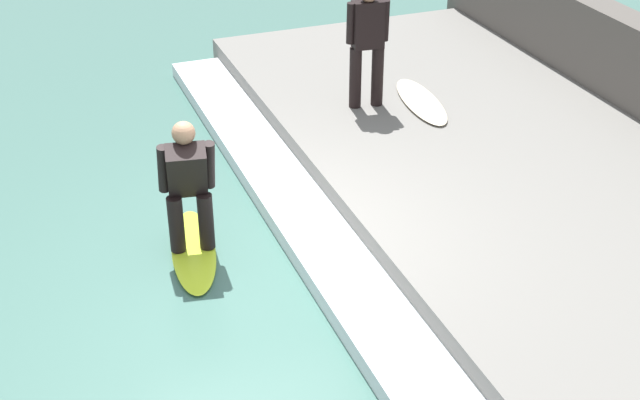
# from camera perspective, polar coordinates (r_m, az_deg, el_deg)

# --- Properties ---
(ground_plane) EXTENTS (28.00, 28.00, 0.00)m
(ground_plane) POSITION_cam_1_polar(r_m,az_deg,el_deg) (9.45, -3.51, -4.35)
(ground_plane) COLOR #426B60
(concrete_ledge) EXTENTS (4.40, 11.80, 0.40)m
(concrete_ledge) POSITION_cam_1_polar(r_m,az_deg,el_deg) (10.59, 13.35, 0.22)
(concrete_ledge) COLOR slate
(concrete_ledge) RESTS_ON ground_plane
(wave_foam_crest) EXTENTS (0.75, 11.21, 0.19)m
(wave_foam_crest) POSITION_cam_1_polar(r_m,az_deg,el_deg) (9.57, 0.26, -3.07)
(wave_foam_crest) COLOR silver
(wave_foam_crest) RESTS_ON ground_plane
(surfboard_riding) EXTENTS (0.77, 1.74, 0.06)m
(surfboard_riding) POSITION_cam_1_polar(r_m,az_deg,el_deg) (9.75, -8.10, -3.22)
(surfboard_riding) COLOR #BFE02D
(surfboard_riding) RESTS_ON ground_plane
(surfer_riding) EXTENTS (0.58, 0.55, 1.50)m
(surfer_riding) POSITION_cam_1_polar(r_m,az_deg,el_deg) (9.30, -8.47, 1.21)
(surfer_riding) COLOR black
(surfer_riding) RESTS_ON surfboard_riding
(surfer_waiting_near) EXTENTS (0.56, 0.32, 1.66)m
(surfer_waiting_near) POSITION_cam_1_polar(r_m,az_deg,el_deg) (11.77, 3.05, 10.22)
(surfer_waiting_near) COLOR black
(surfer_waiting_near) RESTS_ON concrete_ledge
(surfboard_waiting_near) EXTENTS (0.68, 1.65, 0.06)m
(surfboard_waiting_near) POSITION_cam_1_polar(r_m,az_deg,el_deg) (12.24, 6.49, 6.31)
(surfboard_waiting_near) COLOR beige
(surfboard_waiting_near) RESTS_ON concrete_ledge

